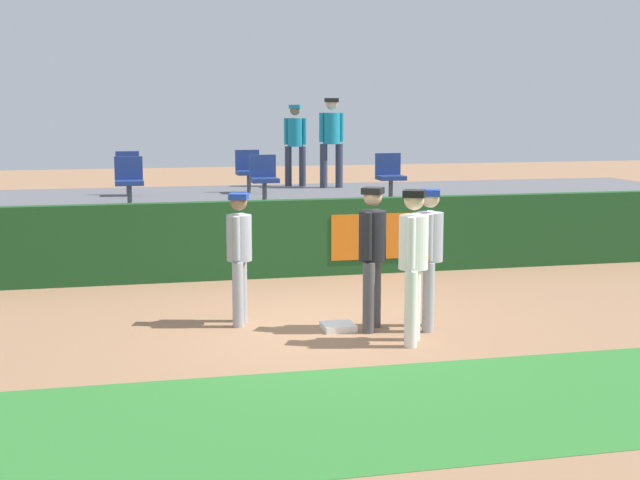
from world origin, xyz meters
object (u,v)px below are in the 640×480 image
Objects in this scene: seat_back_left at (128,171)px; seat_front_left at (129,178)px; first_base at (338,327)px; seat_back_center at (248,169)px; seat_front_center at (264,176)px; spectator_capped at (295,139)px; player_runner_visitor at (239,249)px; player_umpire at (372,248)px; seat_front_right at (390,173)px; player_fielder_home at (414,256)px; spectator_hooded at (331,136)px; player_coach_visitor at (429,249)px.

seat_front_left is (-0.02, -1.80, 0.00)m from seat_back_left.
seat_back_left is 1.80m from seat_front_left.
first_base is 0.48× the size of seat_back_center.
seat_front_center is 3.25m from spectator_capped.
seat_front_center is at bearing -176.28° from player_runner_visitor.
seat_front_center and seat_front_left have the same top height.
seat_front_center reaches higher than player_umpire.
first_base is at bearing -70.93° from seat_back_left.
player_umpire is 2.14× the size of seat_front_center.
seat_front_left is 1.00× the size of seat_front_right.
player_umpire is at bearing -109.89° from seat_front_right.
spectator_capped is at bearing -157.00° from player_fielder_home.
spectator_hooded is at bearing 9.20° from seat_back_left.
first_base is 0.22× the size of player_fielder_home.
seat_front_center and seat_front_right have the same top height.
spectator_hooded is at bearing 165.13° from spectator_capped.
player_umpire reaches higher than player_runner_visitor.
player_fielder_home is 1.08× the size of player_runner_visitor.
seat_front_right reaches higher than player_coach_visitor.
player_fielder_home is 2.33m from player_runner_visitor.
first_base is at bearing 77.98° from spectator_hooded.
spectator_hooded is (1.10, 8.39, 1.10)m from player_fielder_home.
seat_back_left reaches higher than player_runner_visitor.
player_coach_visitor is 8.34m from spectator_capped.
player_runner_visitor is 2.42m from player_coach_visitor.
player_runner_visitor is at bearing -127.42° from seat_front_right.
first_base is 8.41m from spectator_capped.
seat_front_left is 4.70m from seat_front_right.
player_umpire is at bearing -132.84° from player_fielder_home.
seat_front_right reaches higher than player_fielder_home.
player_runner_visitor is at bearing -99.87° from seat_back_center.
spectator_hooded is (1.39, 7.65, 1.12)m from player_umpire.
first_base is at bearing -114.18° from seat_front_right.
player_fielder_home is 8.96m from spectator_capped.
seat_front_left and seat_front_right have the same top height.
seat_front_right is (3.45, 4.50, 0.57)m from player_runner_visitor.
player_fielder_home is 2.18× the size of seat_front_left.
player_fielder_home is 2.18× the size of seat_back_left.
seat_back_left is at bearing 40.98° from spectator_capped.
seat_back_left is at bearing 158.93° from seat_front_right.
spectator_capped is at bearing -179.56° from player_runner_visitor.
seat_back_left is 1.00× the size of seat_front_left.
spectator_capped reaches higher than first_base.
player_fielder_home is at bearing 70.37° from player_runner_visitor.
seat_front_center is (-1.18, 5.29, 0.53)m from player_coach_visitor.
seat_front_center is 3.15m from spectator_hooded.
player_umpire is 1.05× the size of spectator_capped.
spectator_capped is (1.19, 2.98, 0.52)m from seat_front_center.
spectator_hooded reaches higher than seat_front_center.
seat_front_center is at bearing -37.71° from seat_back_left.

